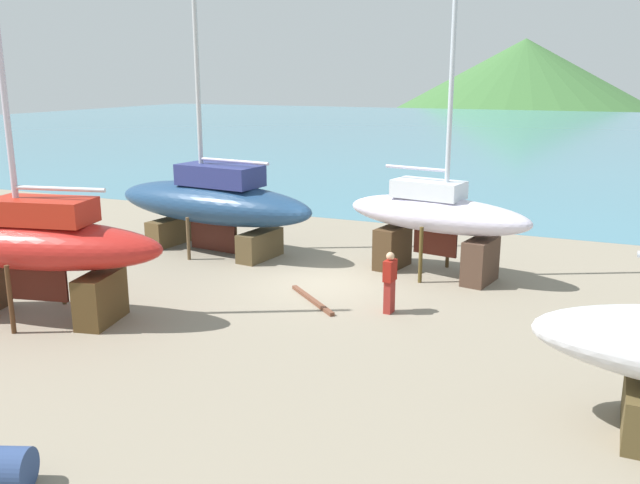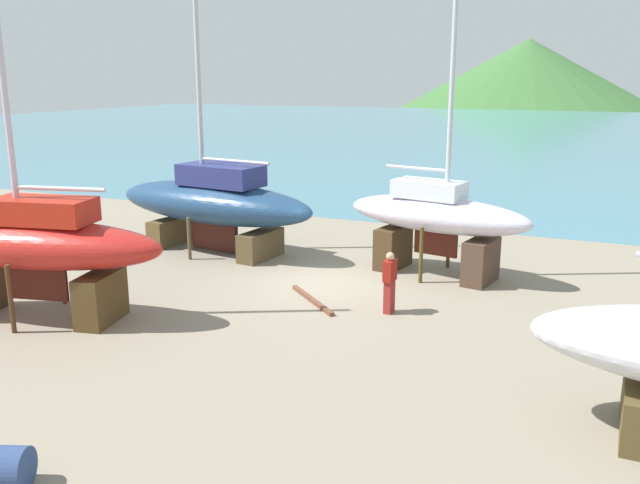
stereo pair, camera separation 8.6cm
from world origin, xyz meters
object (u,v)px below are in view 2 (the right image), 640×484
Objects in this scene: sailboat_far_slipway at (35,246)px; barrel_ochre at (73,243)px; sailboat_mid_port at (213,202)px; worker at (390,282)px; barrel_tipped_left at (3,468)px; sailboat_large_starboard at (436,218)px.

barrel_ochre is at bearing -65.27° from sailboat_far_slipway.
worker is (7.81, -3.72, -0.96)m from sailboat_mid_port.
barrel_tipped_left is (5.28, -5.93, -1.60)m from sailboat_far_slipway.
sailboat_mid_port is 14.54m from barrel_tipped_left.
sailboat_large_starboard is 10.76× the size of barrel_ochre.
barrel_ochre is 1.11× the size of barrel_tipped_left.
sailboat_large_starboard is 13.10m from barrel_ochre.
sailboat_far_slipway is at bearing 93.32° from sailboat_mid_port.
sailboat_far_slipway is 9.29m from worker.
sailboat_mid_port is 8.28× the size of worker.
sailboat_large_starboard is at bearing -171.11° from sailboat_mid_port.
sailboat_mid_port is (0.50, 7.72, -0.11)m from sailboat_far_slipway.
sailboat_far_slipway is at bearing -126.04° from sailboat_large_starboard.
sailboat_mid_port is 5.40m from barrel_ochre.
worker is at bearing -82.39° from sailboat_large_starboard.
barrel_tipped_left is at bearing 119.59° from sailboat_far_slipway.
sailboat_large_starboard is 0.84× the size of sailboat_far_slipway.
sailboat_large_starboard is 8.05m from sailboat_mid_port.
barrel_tipped_left reaches higher than barrel_ochre.
sailboat_mid_port is 8.71m from worker.
sailboat_large_starboard is 11.69m from sailboat_far_slipway.
sailboat_large_starboard reaches higher than barrel_tipped_left.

